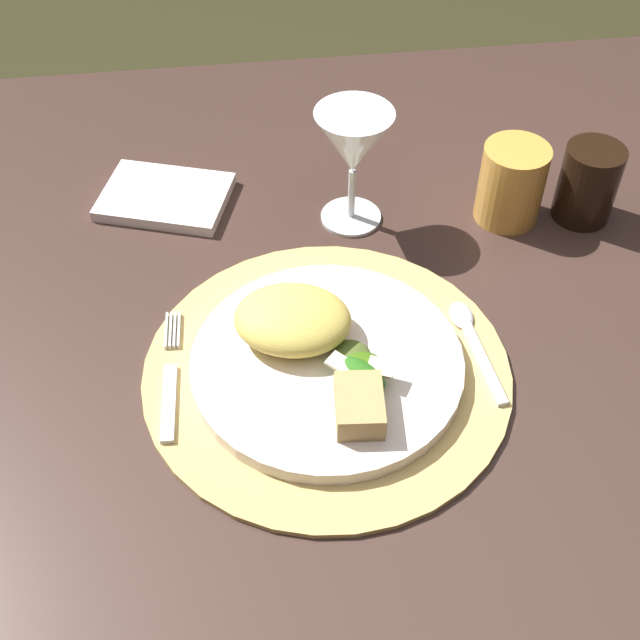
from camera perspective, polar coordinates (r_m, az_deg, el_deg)
ground_plane at (r=1.49m, az=-2.50°, el=-19.42°), size 6.00×6.00×0.00m
dining_table at (r=0.95m, az=-3.70°, el=-4.11°), size 1.48×0.93×0.75m
placemat at (r=0.78m, az=0.47°, el=-3.49°), size 0.34×0.34×0.01m
dinner_plate at (r=0.78m, az=0.47°, el=-3.00°), size 0.25×0.25×0.02m
pasta_serving at (r=0.78m, az=-1.87°, el=0.04°), size 0.13×0.11×0.04m
salad_greens at (r=0.75m, az=2.70°, el=-3.79°), size 0.07×0.10×0.02m
bread_piece at (r=0.72m, az=2.69°, el=-5.81°), size 0.05×0.06×0.03m
fork at (r=0.78m, az=-10.11°, el=-4.03°), size 0.02×0.15×0.00m
spoon at (r=0.82m, az=10.17°, el=-1.03°), size 0.03×0.13×0.01m
napkin at (r=0.98m, az=-10.45°, el=8.20°), size 0.16×0.14×0.01m
wine_glass at (r=0.89m, az=2.27°, el=11.69°), size 0.08×0.08×0.14m
amber_tumbler at (r=0.94m, az=12.84°, el=9.01°), size 0.07×0.07×0.09m
dark_tumbler at (r=0.97m, az=17.70°, el=8.81°), size 0.06×0.06×0.09m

